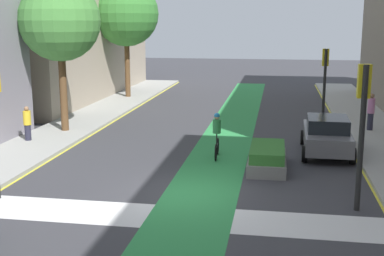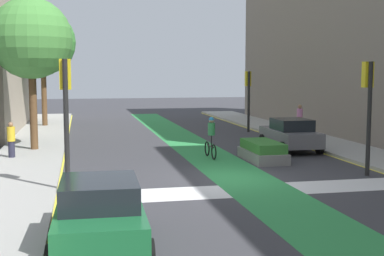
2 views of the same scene
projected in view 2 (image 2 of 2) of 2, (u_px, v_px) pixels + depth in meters
ground_plane at (229, 178)px, 18.92m from camera, size 120.00×120.00×0.00m
bike_lane_paint at (242, 178)px, 19.03m from camera, size 2.40×60.00×0.01m
crosswalk_band at (246, 190)px, 16.98m from camera, size 12.00×1.80×0.01m
sidewalk_left at (11, 186)px, 17.35m from camera, size 3.00×60.00×0.15m
curb_stripe_left at (58, 186)px, 17.67m from camera, size 0.16×60.00×0.01m
curb_stripe_right at (378, 172)px, 20.17m from camera, size 0.16×60.00×0.01m
traffic_signal_near_right at (368, 96)px, 19.24m from camera, size 0.35×0.52×4.21m
traffic_signal_near_left at (66, 100)px, 16.23m from camera, size 0.35×0.52×4.24m
traffic_signal_far_right at (248, 89)px, 33.52m from camera, size 0.35×0.52×3.89m
car_grey_right_far at (290, 134)px, 25.63m from camera, size 2.10×4.24×1.57m
car_green_left_near at (100, 213)px, 11.23m from camera, size 2.12×4.25×1.57m
cyclist_in_lane at (211, 137)px, 23.31m from camera, size 0.32×1.73×1.86m
pedestrian_sidewalk_right_a at (300, 120)px, 30.53m from camera, size 0.34×0.34×1.80m
pedestrian_sidewalk_left_a at (11, 140)px, 22.61m from camera, size 0.34×0.34×1.54m
street_tree_near at (31, 39)px, 24.56m from camera, size 3.83×3.83×7.18m
street_tree_far at (43, 42)px, 35.77m from camera, size 4.47×4.47×7.97m
median_planter at (263, 151)px, 22.68m from camera, size 1.38×2.97×0.85m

